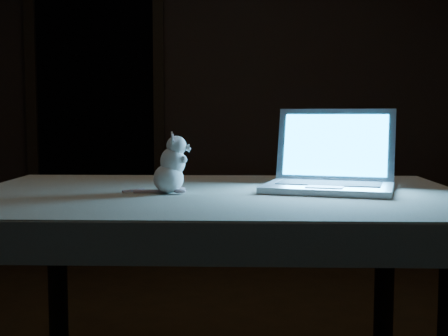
{
  "coord_description": "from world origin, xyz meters",
  "views": [
    {
      "loc": [
        -0.13,
        -2.16,
        1.03
      ],
      "look_at": [
        -0.12,
        -0.23,
        0.86
      ],
      "focal_mm": 48.0,
      "sensor_mm": 36.0,
      "label": 1
    }
  ],
  "objects": [
    {
      "name": "laptop",
      "position": [
        0.21,
        -0.27,
        0.92
      ],
      "size": [
        0.49,
        0.45,
        0.27
      ],
      "primitive_type": null,
      "rotation": [
        0.0,
        0.0,
        -0.3
      ],
      "color": "#B5B4BA",
      "rests_on": "tablecloth"
    },
    {
      "name": "table",
      "position": [
        -0.15,
        -0.29,
        0.39
      ],
      "size": [
        1.49,
        0.99,
        0.78
      ],
      "primitive_type": null,
      "rotation": [
        0.0,
        0.0,
        -0.04
      ],
      "color": "black",
      "rests_on": "floor"
    },
    {
      "name": "doorway",
      "position": [
        -1.1,
        2.5,
        1.06
      ],
      "size": [
        1.06,
        0.36,
        2.13
      ],
      "primitive_type": null,
      "color": "black",
      "rests_on": "back_wall"
    },
    {
      "name": "plush_mouse",
      "position": [
        -0.29,
        -0.32,
        0.88
      ],
      "size": [
        0.18,
        0.18,
        0.19
      ],
      "primitive_type": null,
      "rotation": [
        0.0,
        0.0,
        -0.36
      ],
      "color": "white",
      "rests_on": "tablecloth"
    },
    {
      "name": "back_wall",
      "position": [
        0.0,
        2.5,
        1.3
      ],
      "size": [
        4.5,
        0.04,
        2.6
      ],
      "primitive_type": "cube",
      "color": "black",
      "rests_on": "ground"
    },
    {
      "name": "tablecloth",
      "position": [
        -0.1,
        -0.3,
        0.74
      ],
      "size": [
        1.74,
        1.34,
        0.1
      ],
      "primitive_type": null,
      "rotation": [
        0.0,
        0.0,
        -0.21
      ],
      "color": "beige",
      "rests_on": "table"
    }
  ]
}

